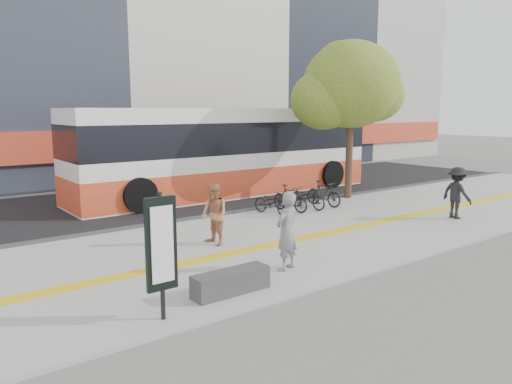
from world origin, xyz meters
TOP-DOWN VIEW (x-y plane):
  - ground at (0.00, 0.00)m, footprint 120.00×120.00m
  - sidewalk at (0.00, 1.50)m, footprint 40.00×7.00m
  - tactile_strip at (0.00, 1.00)m, footprint 40.00×0.45m
  - street at (0.00, 9.00)m, footprint 40.00×8.00m
  - curb at (0.00, 5.00)m, footprint 40.00×0.25m
  - bench at (-2.60, -1.20)m, footprint 1.60×0.45m
  - signboard at (-4.20, -1.51)m, footprint 0.55×0.10m
  - street_tree at (7.18, 4.82)m, footprint 4.40×3.80m
  - bus at (3.96, 8.50)m, footprint 13.56×3.22m
  - bicycle_row at (3.84, 4.00)m, footprint 3.17×1.66m
  - seated_woman at (-0.80, -0.75)m, footprint 0.73×0.59m
  - pedestrian_tan at (-0.98, 1.94)m, footprint 0.65×0.82m
  - pedestrian_dark at (7.09, -0.12)m, footprint 0.81×1.19m

SIDE VIEW (x-z plane):
  - ground at x=0.00m, z-range 0.00..0.00m
  - street at x=0.00m, z-range 0.00..0.06m
  - sidewalk at x=0.00m, z-range 0.00..0.08m
  - curb at x=0.00m, z-range 0.00..0.14m
  - tactile_strip at x=0.00m, z-range 0.08..0.09m
  - bench at x=-2.60m, z-range 0.08..0.53m
  - bicycle_row at x=3.84m, z-range 0.06..0.99m
  - pedestrian_tan at x=-0.98m, z-range 0.08..1.72m
  - pedestrian_dark at x=7.09m, z-range 0.08..1.77m
  - seated_woman at x=-0.80m, z-range 0.08..1.83m
  - signboard at x=-4.20m, z-range 0.27..2.47m
  - bus at x=3.96m, z-range -0.05..3.56m
  - street_tree at x=7.18m, z-range 1.36..7.67m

